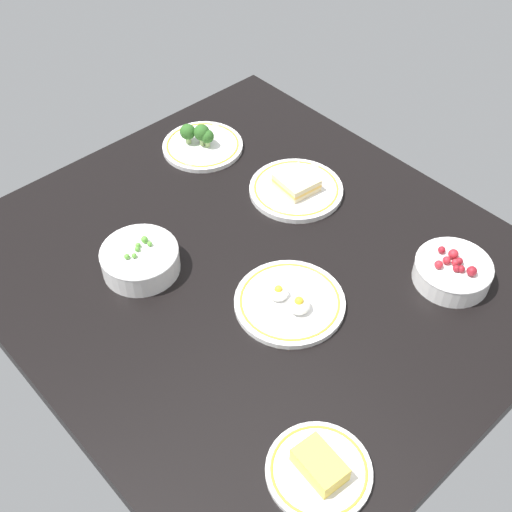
% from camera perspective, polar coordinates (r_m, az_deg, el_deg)
% --- Properties ---
extents(dining_table, '(1.15, 1.03, 0.04)m').
position_cam_1_polar(dining_table, '(1.46, -0.00, -1.09)').
color(dining_table, black).
rests_on(dining_table, ground).
extents(bowl_peas, '(0.17, 0.17, 0.07)m').
position_cam_1_polar(bowl_peas, '(1.43, -9.96, -0.27)').
color(bowl_peas, white).
rests_on(bowl_peas, dining_table).
extents(plate_sandwich, '(0.23, 0.23, 0.05)m').
position_cam_1_polar(plate_sandwich, '(1.61, 3.48, 5.89)').
color(plate_sandwich, white).
rests_on(plate_sandwich, dining_table).
extents(bowl_berries, '(0.16, 0.16, 0.07)m').
position_cam_1_polar(bowl_berries, '(1.45, 16.60, -1.23)').
color(bowl_berries, white).
rests_on(bowl_berries, dining_table).
extents(plate_eggs, '(0.23, 0.23, 0.05)m').
position_cam_1_polar(plate_eggs, '(1.36, 2.93, -3.96)').
color(plate_eggs, white).
rests_on(plate_eggs, dining_table).
extents(plate_cheese, '(0.18, 0.18, 0.05)m').
position_cam_1_polar(plate_cheese, '(1.16, 5.47, -17.84)').
color(plate_cheese, white).
rests_on(plate_cheese, dining_table).
extents(plate_broccoli, '(0.21, 0.21, 0.07)m').
position_cam_1_polar(plate_broccoli, '(1.75, -4.71, 9.68)').
color(plate_broccoli, white).
rests_on(plate_broccoli, dining_table).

